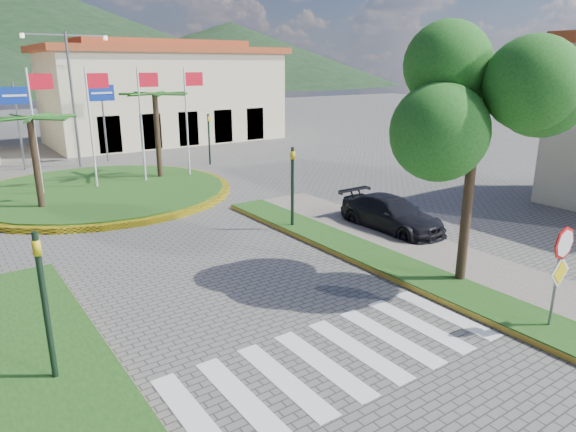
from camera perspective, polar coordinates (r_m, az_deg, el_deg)
sidewalk_right at (r=14.91m, az=29.01°, el=-9.71°), size 4.00×28.00×0.15m
verge_right at (r=13.91m, az=26.76°, el=-11.17°), size 1.60×28.00×0.18m
crosswalk at (r=11.61m, az=5.46°, el=-15.43°), size 8.00×3.00×0.01m
roundabout_island at (r=26.92m, az=-20.11°, el=2.65°), size 12.70×12.70×6.00m
stop_sign at (r=13.33m, az=28.04°, el=-4.54°), size 0.80×0.11×2.65m
deciduous_tree at (r=14.69m, az=20.33°, el=11.75°), size 3.60×3.60×6.80m
traffic_light_left at (r=10.86m, az=-25.50°, el=-7.93°), size 0.15×0.18×3.20m
traffic_light_right at (r=19.41m, az=0.50°, el=4.00°), size 0.15×0.18×3.20m
traffic_light_far at (r=33.07m, az=-8.78°, el=8.99°), size 0.18×0.15×3.20m
direction_sign_west at (r=34.79m, az=-27.92°, el=10.30°), size 1.60×0.14×5.20m
direction_sign_east at (r=35.78m, az=-19.88°, el=11.34°), size 1.60×0.14×5.20m
street_lamp_centre at (r=34.30m, az=-22.87°, el=12.48°), size 4.80×0.16×8.00m
building_right at (r=44.65m, az=-13.60°, el=13.16°), size 19.08×9.54×8.05m
hill_far_mid at (r=165.08m, az=-28.90°, el=17.60°), size 180.00×180.00×30.00m
hill_far_east at (r=158.19m, az=-6.33°, el=17.40°), size 120.00×120.00×18.00m
car_dark_b at (r=43.80m, az=-13.02°, el=8.80°), size 3.89×2.08×1.22m
car_side_right at (r=19.95m, az=11.43°, el=0.20°), size 1.87×4.52×1.31m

